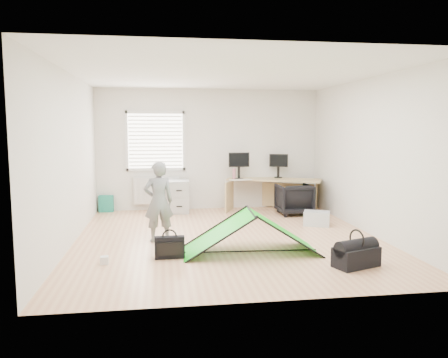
{
  "coord_description": "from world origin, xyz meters",
  "views": [
    {
      "loc": [
        -1.08,
        -7.09,
        1.84
      ],
      "look_at": [
        0.0,
        0.4,
        0.95
      ],
      "focal_mm": 35.0,
      "sensor_mm": 36.0,
      "label": 1
    }
  ],
  "objects": [
    {
      "name": "desk",
      "position": [
        1.42,
        2.37,
        0.35
      ],
      "size": [
        2.15,
        1.44,
        0.7
      ],
      "primitive_type": "cube",
      "rotation": [
        0.0,
        0.0,
        -0.42
      ],
      "color": "tan",
      "rests_on": "ground"
    },
    {
      "name": "monitor_right",
      "position": [
        1.56,
        2.54,
        0.9
      ],
      "size": [
        0.42,
        0.26,
        0.4
      ],
      "primitive_type": "cube",
      "rotation": [
        0.0,
        0.0,
        -0.42
      ],
      "color": "black",
      "rests_on": "desk"
    },
    {
      "name": "monitor_left",
      "position": [
        0.62,
        2.39,
        0.92
      ],
      "size": [
        0.46,
        0.1,
        0.44
      ],
      "primitive_type": "cube",
      "rotation": [
        0.0,
        0.0,
        0.01
      ],
      "color": "black",
      "rests_on": "desk"
    },
    {
      "name": "white_box",
      "position": [
        -1.87,
        -1.17,
        0.05
      ],
      "size": [
        0.11,
        0.11,
        0.11
      ],
      "primitive_type": "cube",
      "rotation": [
        0.0,
        0.0,
        0.05
      ],
      "color": "silver",
      "rests_on": "ground"
    },
    {
      "name": "office_chair",
      "position": [
        1.71,
        1.79,
        0.33
      ],
      "size": [
        0.7,
        0.72,
        0.65
      ],
      "primitive_type": "imported",
      "rotation": [
        0.0,
        0.0,
        3.15
      ],
      "color": "black",
      "rests_on": "ground"
    },
    {
      "name": "filing_cabinet",
      "position": [
        -0.72,
        2.4,
        0.35
      ],
      "size": [
        0.48,
        0.62,
        0.7
      ],
      "primitive_type": "cube",
      "rotation": [
        0.0,
        0.0,
        -0.04
      ],
      "color": "#AAAEAF",
      "rests_on": "ground"
    },
    {
      "name": "back_wall",
      "position": [
        0.0,
        2.75,
        1.35
      ],
      "size": [
        5.0,
        0.02,
        2.7
      ],
      "primitive_type": "cube",
      "color": "silver",
      "rests_on": "ground"
    },
    {
      "name": "keyboard",
      "position": [
        0.63,
        2.2,
        0.71
      ],
      "size": [
        0.5,
        0.22,
        0.02
      ],
      "primitive_type": "cube",
      "rotation": [
        0.0,
        0.0,
        0.13
      ],
      "color": "beige",
      "rests_on": "desk"
    },
    {
      "name": "storage_crate",
      "position": [
        1.82,
        0.69,
        0.13
      ],
      "size": [
        0.57,
        0.49,
        0.27
      ],
      "primitive_type": "cube",
      "rotation": [
        0.0,
        0.0,
        -0.4
      ],
      "color": "silver",
      "rests_on": "ground"
    },
    {
      "name": "duffel_bag",
      "position": [
        1.46,
        -1.76,
        0.13
      ],
      "size": [
        0.68,
        0.49,
        0.26
      ],
      "primitive_type": "cube",
      "rotation": [
        0.0,
        0.0,
        0.34
      ],
      "color": "black",
      "rests_on": "ground"
    },
    {
      "name": "radiator",
      "position": [
        -1.2,
        2.67,
        0.45
      ],
      "size": [
        1.0,
        0.12,
        0.6
      ],
      "primitive_type": "cube",
      "color": "silver",
      "rests_on": "back_wall"
    },
    {
      "name": "laptop_bag",
      "position": [
        -0.98,
        -1.03,
        0.16
      ],
      "size": [
        0.42,
        0.13,
        0.31
      ],
      "primitive_type": "cube",
      "rotation": [
        0.0,
        0.0,
        0.01
      ],
      "color": "black",
      "rests_on": "ground"
    },
    {
      "name": "thermos",
      "position": [
        0.52,
        2.41,
        0.82
      ],
      "size": [
        0.07,
        0.07,
        0.24
      ],
      "primitive_type": "cylinder",
      "rotation": [
        0.0,
        0.0,
        -0.1
      ],
      "color": "#B66677",
      "rests_on": "desk"
    },
    {
      "name": "ground",
      "position": [
        0.0,
        0.0,
        0.0
      ],
      "size": [
        5.5,
        5.5,
        0.0
      ],
      "primitive_type": "plane",
      "color": "tan",
      "rests_on": "ground"
    },
    {
      "name": "kite",
      "position": [
        0.21,
        -0.89,
        0.31
      ],
      "size": [
        2.03,
        0.99,
        0.62
      ],
      "primitive_type": null,
      "rotation": [
        0.0,
        0.0,
        -0.06
      ],
      "color": "#12C016",
      "rests_on": "ground"
    },
    {
      "name": "window",
      "position": [
        -1.2,
        2.71,
        1.55
      ],
      "size": [
        1.2,
        0.06,
        1.2
      ],
      "primitive_type": "cube",
      "color": "silver",
      "rests_on": "back_wall"
    },
    {
      "name": "tote_bag",
      "position": [
        -2.3,
        2.63,
        0.18
      ],
      "size": [
        0.32,
        0.16,
        0.37
      ],
      "primitive_type": "cube",
      "rotation": [
        0.0,
        0.0,
        -0.08
      ],
      "color": "#1D8570",
      "rests_on": "ground"
    },
    {
      "name": "person",
      "position": [
        -1.13,
        -0.06,
        0.65
      ],
      "size": [
        0.52,
        0.39,
        1.31
      ],
      "primitive_type": "imported",
      "rotation": [
        0.0,
        0.0,
        3.32
      ],
      "color": "slate",
      "rests_on": "ground"
    }
  ]
}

